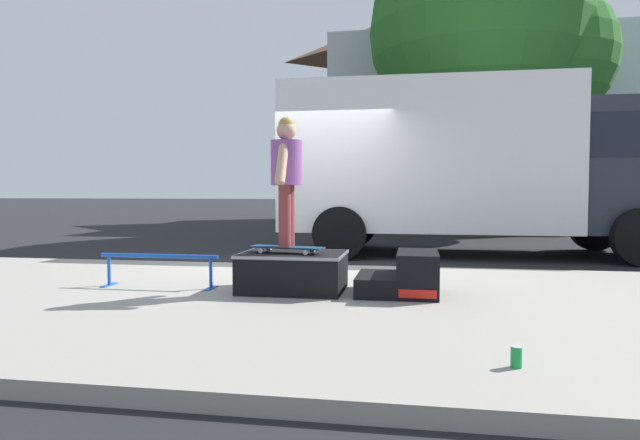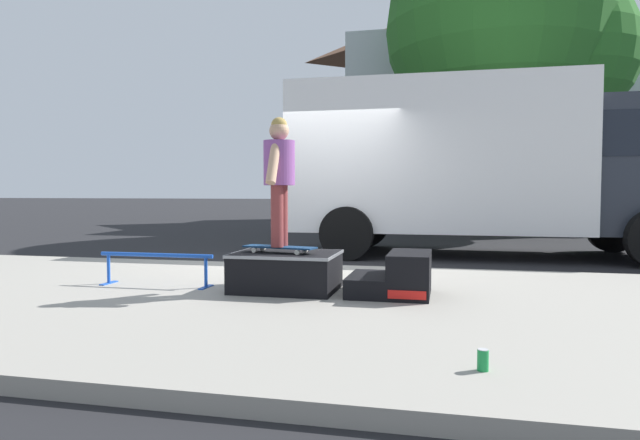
{
  "view_description": "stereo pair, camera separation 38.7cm",
  "coord_description": "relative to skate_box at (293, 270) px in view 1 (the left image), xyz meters",
  "views": [
    {
      "loc": [
        1.61,
        -8.18,
        1.16
      ],
      "look_at": [
        0.42,
        -1.18,
        0.79
      ],
      "focal_mm": 31.22,
      "sensor_mm": 36.0,
      "label": 1
    },
    {
      "loc": [
        1.99,
        -8.11,
        1.16
      ],
      "look_at": [
        0.42,
        -1.18,
        0.79
      ],
      "focal_mm": 31.22,
      "sensor_mm": 36.0,
      "label": 2
    }
  ],
  "objects": [
    {
      "name": "ground_plane",
      "position": [
        -0.37,
        2.57,
        -0.33
      ],
      "size": [
        140.0,
        140.0,
        0.0
      ],
      "primitive_type": "plane",
      "color": "black"
    },
    {
      "name": "sidewalk_slab",
      "position": [
        -0.37,
        -0.43,
        -0.27
      ],
      "size": [
        50.0,
        5.0,
        0.12
      ],
      "primitive_type": "cube",
      "color": "gray",
      "rests_on": "ground"
    },
    {
      "name": "skate_box",
      "position": [
        0.0,
        0.0,
        0.0
      ],
      "size": [
        1.07,
        0.82,
        0.4
      ],
      "color": "black",
      "rests_on": "sidewalk_slab"
    },
    {
      "name": "kicker_ramp",
      "position": [
        1.15,
        -0.0,
        -0.03
      ],
      "size": [
        0.81,
        0.79,
        0.43
      ],
      "color": "black",
      "rests_on": "sidewalk_slab"
    },
    {
      "name": "grind_rail",
      "position": [
        -1.48,
        -0.03,
        0.05
      ],
      "size": [
        1.33,
        0.28,
        0.36
      ],
      "color": "blue",
      "rests_on": "sidewalk_slab"
    },
    {
      "name": "skateboard",
      "position": [
        -0.06,
        -0.05,
        0.24
      ],
      "size": [
        0.8,
        0.35,
        0.07
      ],
      "color": "navy",
      "rests_on": "skate_box"
    },
    {
      "name": "skater_kid",
      "position": [
        -0.06,
        -0.05,
        1.03
      ],
      "size": [
        0.32,
        0.68,
        1.33
      ],
      "color": "brown",
      "rests_on": "skateboard"
    },
    {
      "name": "soda_can",
      "position": [
        1.84,
        -2.24,
        -0.15
      ],
      "size": [
        0.07,
        0.07,
        0.13
      ],
      "color": "#198C3F",
      "rests_on": "sidewalk_slab"
    },
    {
      "name": "box_truck",
      "position": [
        2.37,
        4.77,
        1.37
      ],
      "size": [
        6.91,
        2.63,
        3.05
      ],
      "color": "white",
      "rests_on": "ground"
    },
    {
      "name": "street_tree_main",
      "position": [
        3.18,
        9.61,
        4.84
      ],
      "size": [
        6.27,
        5.7,
        8.2
      ],
      "color": "brown",
      "rests_on": "ground"
    },
    {
      "name": "house_behind",
      "position": [
        3.06,
        15.03,
        3.91
      ],
      "size": [
        9.54,
        8.23,
        8.4
      ],
      "color": "silver",
      "rests_on": "ground"
    }
  ]
}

